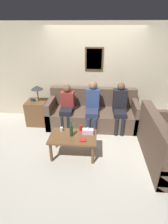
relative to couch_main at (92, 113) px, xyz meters
name	(u,v)px	position (x,y,z in m)	size (l,w,h in m)	color
ground_plane	(91,135)	(0.00, -0.55, -0.33)	(16.00, 16.00, 0.00)	beige
wall_back	(94,74)	(0.00, 0.48, 0.98)	(9.00, 0.08, 2.60)	beige
couch_main	(92,113)	(0.00, 0.00, 0.00)	(2.37, 0.93, 0.96)	brown
couch_side	(167,146)	(1.54, -1.32, 0.00)	(0.93, 1.70, 0.96)	brown
coffee_table	(73,139)	(-0.35, -1.33, 0.07)	(0.96, 0.58, 0.47)	brown
side_table_with_lamp	(38,111)	(-1.51, -0.05, 0.04)	(0.53, 0.53, 1.10)	brown
wine_bottle	(71,131)	(-0.38, -1.33, 0.27)	(0.07, 0.07, 0.33)	#19421E
drinking_glass	(62,129)	(-0.62, -1.16, 0.19)	(0.07, 0.07, 0.09)	silver
book_stack	(83,140)	(-0.14, -1.47, 0.16)	(0.14, 0.12, 0.03)	red
soda_can	(81,128)	(-0.21, -1.11, 0.21)	(0.07, 0.07, 0.12)	red
tissue_box	(88,131)	(-0.05, -1.22, 0.20)	(0.23, 0.12, 0.14)	silver
person_left	(67,105)	(-0.66, -0.18, 0.30)	(0.34, 0.59, 1.15)	black
person_middle	(92,104)	(0.00, -0.20, 0.36)	(0.34, 0.63, 1.26)	#2D334C
person_right	(120,106)	(0.69, -0.19, 0.35)	(0.34, 0.58, 1.24)	black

